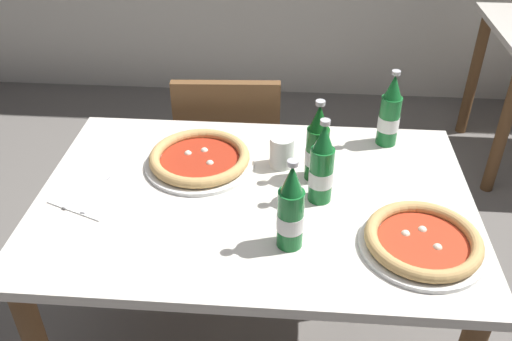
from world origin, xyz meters
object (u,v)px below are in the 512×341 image
at_px(beer_bottle_right, 390,114).
at_px(paper_cup, 282,152).
at_px(beer_bottle_extra, 322,168).
at_px(napkin_with_cutlery, 95,193).
at_px(beer_bottle_left, 317,147).
at_px(beer_bottle_center, 291,211).
at_px(dining_table_main, 255,227).
at_px(chair_behind_table, 230,155).
at_px(pizza_margherita_near, 200,159).
at_px(pizza_marinara_far, 423,241).

height_order(beer_bottle_right, paper_cup, beer_bottle_right).
distance_m(beer_bottle_extra, napkin_with_cutlery, 0.63).
xyz_separation_m(beer_bottle_left, napkin_with_cutlery, (-0.61, -0.13, -0.10)).
bearing_deg(beer_bottle_center, dining_table_main, 117.98).
distance_m(beer_bottle_left, paper_cup, 0.13).
bearing_deg(dining_table_main, chair_behind_table, 103.53).
distance_m(pizza_margherita_near, beer_bottle_extra, 0.39).
distance_m(pizza_marinara_far, paper_cup, 0.49).
height_order(beer_bottle_center, beer_bottle_extra, same).
bearing_deg(pizza_marinara_far, paper_cup, 136.64).
bearing_deg(beer_bottle_right, beer_bottle_left, -137.38).
bearing_deg(dining_table_main, beer_bottle_extra, -0.97).
distance_m(dining_table_main, paper_cup, 0.24).
bearing_deg(napkin_with_cutlery, dining_table_main, 3.44).
height_order(chair_behind_table, beer_bottle_right, beer_bottle_right).
distance_m(pizza_marinara_far, napkin_with_cutlery, 0.88).
bearing_deg(pizza_marinara_far, dining_table_main, 157.15).
height_order(dining_table_main, beer_bottle_center, beer_bottle_center).
bearing_deg(pizza_marinara_far, chair_behind_table, 125.92).
bearing_deg(beer_bottle_extra, pizza_margherita_near, 157.90).
bearing_deg(beer_bottle_extra, beer_bottle_right, 55.43).
bearing_deg(beer_bottle_right, dining_table_main, -141.77).
height_order(pizza_margherita_near, beer_bottle_left, beer_bottle_left).
relative_size(chair_behind_table, beer_bottle_center, 3.44).
relative_size(dining_table_main, paper_cup, 12.63).
relative_size(chair_behind_table, beer_bottle_right, 3.44).
xyz_separation_m(dining_table_main, paper_cup, (0.07, 0.16, 0.16)).
distance_m(beer_bottle_center, beer_bottle_right, 0.58).
bearing_deg(beer_bottle_extra, napkin_with_cutlery, -177.82).
height_order(pizza_margherita_near, beer_bottle_right, beer_bottle_right).
distance_m(chair_behind_table, beer_bottle_right, 0.72).
relative_size(beer_bottle_left, beer_bottle_extra, 1.00).
xyz_separation_m(pizza_marinara_far, napkin_with_cutlery, (-0.87, 0.15, -0.02)).
height_order(dining_table_main, beer_bottle_extra, beer_bottle_extra).
xyz_separation_m(pizza_margherita_near, napkin_with_cutlery, (-0.27, -0.17, -0.02)).
distance_m(beer_bottle_extra, paper_cup, 0.20).
bearing_deg(beer_bottle_center, beer_bottle_right, 59.67).
distance_m(dining_table_main, pizza_marinara_far, 0.48).
xyz_separation_m(pizza_margherita_near, beer_bottle_left, (0.34, -0.04, 0.08)).
height_order(napkin_with_cutlery, paper_cup, paper_cup).
xyz_separation_m(pizza_margherita_near, beer_bottle_right, (0.57, 0.17, 0.08)).
height_order(pizza_margherita_near, beer_bottle_center, beer_bottle_center).
bearing_deg(napkin_with_cutlery, pizza_margherita_near, 31.90).
height_order(dining_table_main, napkin_with_cutlery, napkin_with_cutlery).
distance_m(chair_behind_table, beer_bottle_center, 0.92).
xyz_separation_m(pizza_margherita_near, beer_bottle_center, (0.28, -0.33, 0.08)).
xyz_separation_m(pizza_marinara_far, beer_bottle_left, (-0.26, 0.28, 0.08)).
bearing_deg(beer_bottle_extra, pizza_marinara_far, -35.46).
distance_m(pizza_marinara_far, beer_bottle_right, 0.50).
height_order(pizza_marinara_far, beer_bottle_right, beer_bottle_right).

